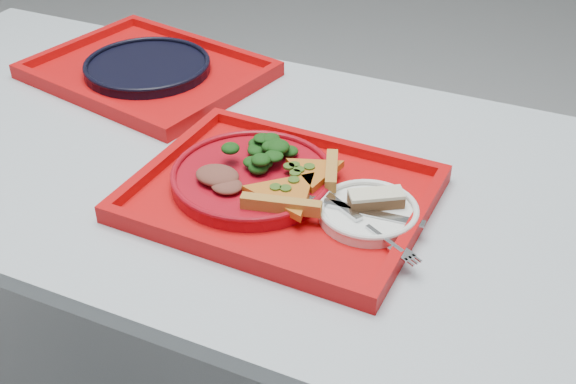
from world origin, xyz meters
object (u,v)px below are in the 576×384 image
Objects in this scene: tray_main at (281,198)px; dessert_bar at (376,199)px; dinner_plate at (252,179)px; tray_far at (148,74)px; navy_plate at (148,68)px.

dessert_bar is at bearing 8.29° from tray_main.
dinner_plate is 3.00× the size of dessert_bar.
tray_main is 0.53m from tray_far.
tray_far is at bearing 122.31° from dessert_bar.
tray_main is 5.19× the size of dessert_bar.
tray_far is 1.73× the size of dinner_plate.
dessert_bar reaches higher than dinner_plate.
tray_main is 1.00× the size of tray_far.
tray_far is 1.73× the size of navy_plate.
navy_plate is (-0.39, 0.28, -0.00)m from dinner_plate.
tray_main is 1.73× the size of dinner_plate.
dinner_plate reaches higher than tray_far.
dinner_plate is 1.00× the size of navy_plate.
navy_plate is at bearing 144.06° from dinner_plate.
tray_main is at bearing 153.69° from dessert_bar.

